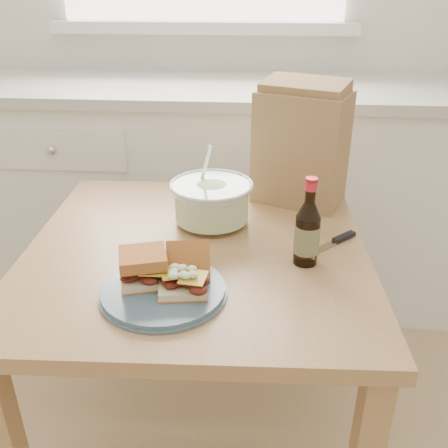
# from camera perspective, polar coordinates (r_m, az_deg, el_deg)

# --- Properties ---
(cabinet_run) EXTENTS (2.50, 0.64, 0.94)m
(cabinet_run) POSITION_cam_1_polar(r_m,az_deg,el_deg) (2.22, -2.95, 3.85)
(cabinet_run) COLOR white
(cabinet_run) RESTS_ON ground
(dining_table) EXTENTS (0.89, 0.89, 0.71)m
(dining_table) POSITION_cam_1_polar(r_m,az_deg,el_deg) (1.33, -3.01, -6.47)
(dining_table) COLOR tan
(dining_table) RESTS_ON ground
(plate) EXTENTS (0.27, 0.27, 0.02)m
(plate) POSITION_cam_1_polar(r_m,az_deg,el_deg) (1.09, -6.94, -7.56)
(plate) COLOR #476374
(plate) RESTS_ON dining_table
(sandwich_left) EXTENTS (0.12, 0.11, 0.07)m
(sandwich_left) POSITION_cam_1_polar(r_m,az_deg,el_deg) (1.09, -9.20, -4.90)
(sandwich_left) COLOR beige
(sandwich_left) RESTS_ON plate
(sandwich_right) EXTENTS (0.11, 0.15, 0.09)m
(sandwich_right) POSITION_cam_1_polar(r_m,az_deg,el_deg) (1.07, -4.52, -5.69)
(sandwich_right) COLOR beige
(sandwich_right) RESTS_ON plate
(coleslaw_bowl) EXTENTS (0.23, 0.23, 0.23)m
(coleslaw_bowl) POSITION_cam_1_polar(r_m,az_deg,el_deg) (1.36, -1.42, 2.37)
(coleslaw_bowl) COLOR silver
(coleslaw_bowl) RESTS_ON dining_table
(beer_bottle) EXTENTS (0.06, 0.06, 0.22)m
(beer_bottle) POSITION_cam_1_polar(r_m,az_deg,el_deg) (1.18, 9.49, -0.92)
(beer_bottle) COLOR black
(beer_bottle) RESTS_ON dining_table
(knife) EXTENTS (0.15, 0.14, 0.01)m
(knife) POSITION_cam_1_polar(r_m,az_deg,el_deg) (1.32, 12.90, -1.79)
(knife) COLOR silver
(knife) RESTS_ON dining_table
(paper_bag) EXTENTS (0.29, 0.25, 0.33)m
(paper_bag) POSITION_cam_1_polar(r_m,az_deg,el_deg) (1.49, 8.79, 8.57)
(paper_bag) COLOR #A77950
(paper_bag) RESTS_ON dining_table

